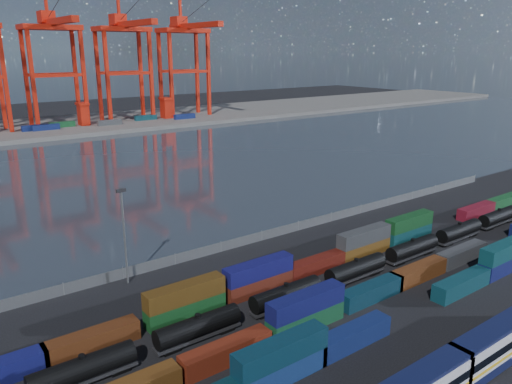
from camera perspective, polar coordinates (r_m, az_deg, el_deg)
ground at (r=85.11m, az=12.36°, el=-11.00°), size 700.00×700.00×0.00m
harbor_water at (r=168.84m, az=-15.36°, el=2.37°), size 700.00×700.00×0.00m
far_quay at (r=267.85m, az=-23.78°, el=6.68°), size 700.00×70.00×2.00m
container_row_south at (r=81.14m, az=18.98°, el=-11.12°), size 140.12×2.60×5.54m
container_row_mid at (r=78.01m, az=10.28°, el=-12.17°), size 141.68×2.58×5.49m
container_row_north at (r=87.54m, az=5.41°, el=-8.35°), size 142.41×2.53×5.40m
tanker_string at (r=82.60m, az=7.65°, el=-10.10°), size 121.31×2.75×3.94m
waterfront_fence at (r=103.35m, az=0.66°, el=-5.05°), size 160.12×0.12×2.20m
yard_light_mast at (r=85.01m, az=-14.84°, el=-4.37°), size 1.60×0.40×16.60m
gantry_cranes at (r=257.05m, az=-26.15°, el=15.41°), size 201.68×51.22×69.36m
quay_containers at (r=251.20m, az=-25.49°, el=6.48°), size 172.58×10.99×2.60m
straddle_carriers at (r=256.76m, az=-23.97°, el=7.85°), size 140.00×7.00×11.10m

